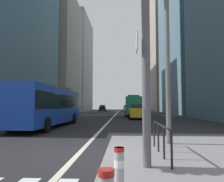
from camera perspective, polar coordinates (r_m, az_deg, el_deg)
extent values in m
plane|color=black|center=(27.71, -0.33, -7.41)|extent=(160.00, 160.00, 0.00)
cube|color=beige|center=(37.69, 0.57, -6.46)|extent=(0.20, 80.00, 0.01)
cube|color=gray|center=(56.71, -15.34, 8.91)|extent=(11.97, 17.05, 28.24)
cube|color=gray|center=(80.17, -9.79, 6.78)|extent=(10.52, 21.04, 32.89)
cube|color=slate|center=(57.22, 19.13, 15.13)|extent=(10.02, 24.69, 40.27)
cube|color=gray|center=(86.66, 13.43, 12.05)|extent=(10.04, 24.97, 50.64)
cube|color=#14389E|center=(18.61, -16.16, -3.69)|extent=(2.64, 11.42, 2.75)
cube|color=black|center=(18.61, -16.14, -2.63)|extent=(2.68, 11.19, 1.10)
cube|color=#4C4C51|center=(20.28, -14.44, 0.60)|extent=(1.80, 4.12, 0.30)
cylinder|color=black|center=(14.82, -16.67, -8.41)|extent=(0.31, 1.00, 1.00)
cylinder|color=black|center=(15.81, -24.93, -7.92)|extent=(0.31, 1.00, 1.00)
cylinder|color=black|center=(21.79, -9.94, -7.01)|extent=(0.31, 1.00, 1.00)
cylinder|color=black|center=(22.47, -15.94, -6.82)|extent=(0.31, 1.00, 1.00)
cylinder|color=black|center=(17.60, -26.77, -8.00)|extent=(0.24, 0.65, 0.64)
cube|color=#198456|center=(37.80, 5.45, -3.83)|extent=(2.58, 11.60, 2.75)
cube|color=black|center=(37.80, 5.45, -3.31)|extent=(2.62, 11.37, 1.10)
cube|color=#4C4C51|center=(36.09, 5.53, -1.41)|extent=(1.78, 4.18, 0.30)
cylinder|color=black|center=(41.50, 3.62, -5.53)|extent=(0.31, 1.00, 1.00)
cylinder|color=black|center=(41.58, 6.94, -5.51)|extent=(0.31, 1.00, 1.00)
cylinder|color=black|center=(34.09, 3.66, -5.90)|extent=(0.31, 1.00, 1.00)
cylinder|color=black|center=(34.18, 7.70, -5.87)|extent=(0.31, 1.00, 1.00)
cube|color=black|center=(65.04, -2.46, -4.60)|extent=(1.83, 4.16, 1.10)
cube|color=black|center=(65.18, -2.45, -3.89)|extent=(1.52, 2.25, 0.52)
cylinder|color=black|center=(63.58, -1.75, -5.12)|extent=(0.23, 0.64, 0.64)
cylinder|color=black|center=(63.73, -3.39, -5.11)|extent=(0.23, 0.64, 0.64)
cylinder|color=black|center=(66.38, -1.58, -5.07)|extent=(0.23, 0.64, 0.64)
cylinder|color=black|center=(66.53, -3.15, -5.06)|extent=(0.23, 0.64, 0.64)
cube|color=gold|center=(28.52, 6.33, -5.54)|extent=(1.90, 4.12, 1.10)
cube|color=black|center=(28.35, 6.35, -3.91)|extent=(1.56, 2.24, 0.52)
cylinder|color=black|center=(29.85, 4.36, -6.53)|extent=(0.24, 0.65, 0.64)
cylinder|color=black|center=(30.00, 7.85, -6.49)|extent=(0.24, 0.65, 0.64)
cylinder|color=black|center=(27.09, 4.67, -6.80)|extent=(0.24, 0.65, 0.64)
cylinder|color=black|center=(27.26, 8.52, -6.76)|extent=(0.24, 0.65, 0.64)
cube|color=silver|center=(66.52, 3.77, -4.58)|extent=(1.97, 4.11, 1.10)
cube|color=black|center=(66.37, 3.76, -3.88)|extent=(1.59, 2.24, 0.52)
cylinder|color=black|center=(67.94, 3.04, -5.03)|extent=(0.25, 0.65, 0.64)
cylinder|color=black|center=(67.88, 4.58, -5.03)|extent=(0.25, 0.65, 0.64)
cylinder|color=black|center=(65.20, 2.93, -5.08)|extent=(0.25, 0.65, 0.64)
cylinder|color=black|center=(65.14, 4.53, -5.08)|extent=(0.25, 0.65, 0.64)
cylinder|color=#515156|center=(5.98, 8.80, 10.03)|extent=(0.22, 0.22, 6.00)
cube|color=white|center=(5.84, 6.46, 12.39)|extent=(0.04, 0.60, 0.44)
cylinder|color=#56565B|center=(9.81, 14.17, 10.61)|extent=(0.20, 0.20, 8.00)
cylinder|color=#B21E19|center=(2.74, -1.52, -20.41)|extent=(0.20, 0.20, 0.08)
cylinder|color=#99999E|center=(4.33, 1.89, -19.56)|extent=(0.18, 0.18, 0.79)
cylinder|color=white|center=(4.30, 1.89, -18.34)|extent=(0.19, 0.19, 0.14)
cylinder|color=#B21E19|center=(4.24, 1.88, -14.92)|extent=(0.20, 0.20, 0.08)
cylinder|color=black|center=(5.82, 15.23, -14.54)|extent=(0.06, 0.06, 0.95)
cylinder|color=black|center=(6.83, 13.33, -12.96)|extent=(0.06, 0.06, 0.95)
cylinder|color=black|center=(7.85, 11.94, -11.78)|extent=(0.06, 0.06, 0.95)
cylinder|color=black|center=(8.88, 10.88, -10.86)|extent=(0.06, 0.06, 0.95)
cylinder|color=black|center=(7.29, 12.53, -8.63)|extent=(0.06, 3.13, 0.06)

